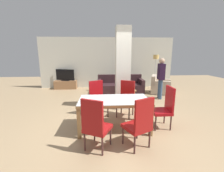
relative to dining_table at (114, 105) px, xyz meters
The scene contains 17 objects.
ground_plane 0.62m from the dining_table, ahead, with size 18.00×18.00×0.00m, color #9F845F.
back_wall 4.85m from the dining_table, 89.96° to the left, with size 7.20×0.09×2.70m.
divider_pillar 1.68m from the dining_table, 74.60° to the left, with size 0.47×0.39×2.70m.
dining_table is the anchor object (origin of this frame).
dining_chair_near_right 0.94m from the dining_table, 62.97° to the right, with size 0.62×0.62×1.06m.
dining_chair_far_right 0.91m from the dining_table, 61.93° to the left, with size 0.62×0.62×1.06m.
dining_chair_head_right 1.28m from the dining_table, ahead, with size 0.46×0.46×1.06m.
dining_chair_far_left 0.96m from the dining_table, 116.46° to the left, with size 0.62×0.62×1.06m.
dining_chair_near_left 0.95m from the dining_table, 116.75° to the right, with size 0.62×0.62×1.06m.
sofa 3.67m from the dining_table, 80.67° to the left, with size 2.18×0.87×0.83m.
armchair 4.11m from the dining_table, 53.39° to the left, with size 1.10×1.07×0.84m.
coffee_table 2.70m from the dining_table, 73.98° to the left, with size 0.70×0.57×0.39m.
bottle 2.80m from the dining_table, 70.72° to the left, with size 0.06×0.06×0.27m.
tv_stand 5.06m from the dining_table, 116.32° to the left, with size 1.15×0.40×0.44m.
tv_screen 5.04m from the dining_table, 116.32° to the left, with size 1.01×0.36×0.60m.
floor_lamp 5.04m from the dining_table, 59.34° to the left, with size 0.28×0.28×1.79m.
standing_person 3.25m from the dining_table, 49.10° to the left, with size 0.25×0.40×1.68m.
Camera 1 is at (-0.29, -3.47, 1.85)m, focal length 24.00 mm.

